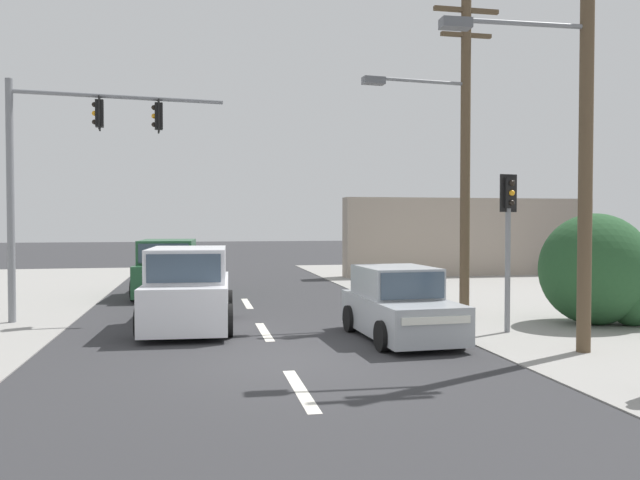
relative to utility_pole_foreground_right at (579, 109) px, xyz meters
name	(u,v)px	position (x,y,z in m)	size (l,w,h in m)	color
ground_plane	(282,361)	(-5.57, 0.47, -4.63)	(140.00, 140.00, 0.00)	#303033
lane_dash_near	(300,390)	(-5.57, -1.53, -4.62)	(0.20, 2.40, 0.01)	silver
lane_dash_mid	(264,332)	(-5.57, 3.47, -4.62)	(0.20, 2.40, 0.01)	silver
lane_dash_far	(247,303)	(-5.57, 8.47, -4.62)	(0.20, 2.40, 0.01)	silver
utility_pole_foreground_right	(579,109)	(0.00, 0.00, 0.00)	(3.78, 0.36, 8.55)	brown
utility_pole_midground_right	(460,142)	(-0.22, 4.88, -0.01)	(3.78, 0.52, 8.52)	brown
traffic_signal_mast	(67,156)	(-10.25, 5.99, -0.48)	(5.27, 0.64, 6.00)	slate
pedestal_signal_right_kerb	(508,226)	(-0.23, 2.23, -2.21)	(0.44, 0.31, 3.56)	slate
roadside_bush	(601,272)	(2.55, 2.85, -3.35)	(2.83, 2.43, 2.71)	#234C28
shopfront_wall_far	(470,237)	(5.43, 16.47, -2.83)	(12.00, 1.00, 3.60)	#A39384
suv_kerbside_parked	(189,290)	(-7.26, 4.39, -3.74)	(2.24, 4.62, 1.90)	silver
suv_crossing_left	(168,270)	(-8.02, 11.07, -3.74)	(2.23, 4.62, 1.90)	#235633
hatchback_receding_far	(399,306)	(-2.82, 2.11, -3.92)	(1.90, 3.70, 1.53)	#A3A8AD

